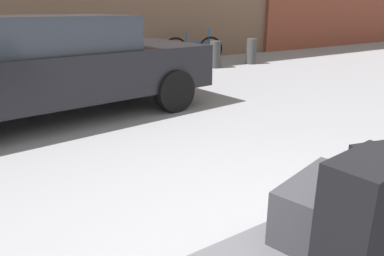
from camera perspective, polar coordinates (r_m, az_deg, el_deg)
The scene contains 7 objects.
duffel_bag_charcoal_front_left at distance 2.12m, azimuth 19.98°, elevation -11.71°, with size 0.61×0.32×0.31m, color #2D2D33.
suitcase_black_stacked_top at distance 1.59m, azimuth 25.08°, elevation -15.63°, with size 0.37×0.20×0.67m, color black.
parked_car at distance 5.50m, azimuth -21.18°, elevation 9.41°, with size 4.45×2.24×1.42m.
bicycle_leaning at distance 10.64m, azimuth 0.22°, elevation 12.41°, with size 1.68×0.65×0.96m.
bollard_kerb_near at distance 8.80m, azimuth -4.44°, elevation 10.89°, with size 0.28×0.28×0.69m, color #383838.
bollard_kerb_mid at distance 9.63m, azimuth 3.70°, elevation 11.57°, with size 0.28×0.28×0.69m, color #383838.
bollard_kerb_far at distance 10.43m, azimuth 9.40°, elevation 11.91°, with size 0.28×0.28×0.69m, color #383838.
Camera 1 is at (-1.36, -0.86, 1.52)m, focal length 33.59 mm.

